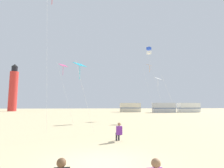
% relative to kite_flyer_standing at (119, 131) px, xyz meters
% --- Properties ---
extents(ground, '(200.00, 200.00, 0.00)m').
position_rel_kite_flyer_standing_xyz_m(ground, '(-1.25, -4.32, -0.61)').
color(ground, beige).
extents(kite_flyer_standing, '(0.39, 0.54, 1.16)m').
position_rel_kite_flyer_standing_xyz_m(kite_flyer_standing, '(0.00, 0.00, 0.00)').
color(kite_flyer_standing, '#722D99').
rests_on(kite_flyer_standing, ground).
extents(kite_box_blue, '(3.32, 2.52, 11.90)m').
position_rel_kite_flyer_standing_xyz_m(kite_box_blue, '(7.31, 16.71, 10.68)').
color(kite_box_blue, silver).
rests_on(kite_box_blue, ground).
extents(kite_diamond_rainbow, '(2.11, 2.11, 7.21)m').
position_rel_kite_flyer_standing_xyz_m(kite_diamond_rainbow, '(-5.44, 9.96, 6.14)').
color(kite_diamond_rainbow, silver).
rests_on(kite_diamond_rainbow, ground).
extents(kite_diamond_cyan, '(1.87, 1.87, 5.75)m').
position_rel_kite_flyer_standing_xyz_m(kite_diamond_cyan, '(-2.78, 3.10, 4.76)').
color(kite_diamond_cyan, silver).
rests_on(kite_diamond_cyan, ground).
extents(kite_diamond_white, '(3.41, 3.41, 6.22)m').
position_rel_kite_flyer_standing_xyz_m(kite_diamond_white, '(7.38, 12.83, 5.18)').
color(kite_diamond_white, silver).
rests_on(kite_diamond_white, ground).
extents(kite_diamond_orange, '(2.04, 2.04, 9.37)m').
position_rel_kite_flyer_standing_xyz_m(kite_diamond_orange, '(7.81, 18.19, 8.17)').
color(kite_diamond_orange, silver).
rests_on(kite_diamond_orange, ground).
extents(lighthouse_distant, '(2.80, 2.80, 16.80)m').
position_rel_kite_flyer_standing_xyz_m(lighthouse_distant, '(-30.75, 53.27, 7.22)').
color(lighthouse_distant, red).
rests_on(lighthouse_distant, ground).
extents(rv_van_cream, '(6.59, 2.79, 2.80)m').
position_rel_kite_flyer_standing_xyz_m(rv_van_cream, '(9.26, 43.68, 0.78)').
color(rv_van_cream, beige).
rests_on(rv_van_cream, ground).
extents(rv_van_silver, '(6.59, 2.80, 2.80)m').
position_rel_kite_flyer_standing_xyz_m(rv_van_silver, '(18.24, 38.74, 0.78)').
color(rv_van_silver, '#B7BABF').
rests_on(rv_van_silver, ground).
extents(rv_van_white, '(6.58, 2.76, 2.80)m').
position_rel_kite_flyer_standing_xyz_m(rv_van_white, '(26.26, 39.63, 0.78)').
color(rv_van_white, white).
rests_on(rv_van_white, ground).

